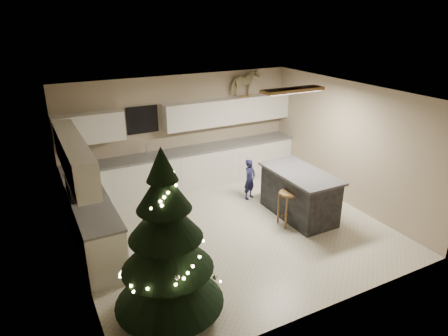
{
  "coord_description": "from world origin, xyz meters",
  "views": [
    {
      "loc": [
        -3.23,
        -5.84,
        3.91
      ],
      "look_at": [
        0.0,
        0.35,
        1.15
      ],
      "focal_mm": 32.0,
      "sensor_mm": 36.0,
      "label": 1
    }
  ],
  "objects_px": {
    "island": "(299,194)",
    "bar_stool": "(288,200)",
    "christmas_tree": "(167,252)",
    "toddler": "(250,179)",
    "rocking_horse": "(245,83)"
  },
  "relations": [
    {
      "from": "bar_stool",
      "to": "christmas_tree",
      "type": "relative_size",
      "value": 0.28
    },
    {
      "from": "christmas_tree",
      "to": "rocking_horse",
      "type": "distance_m",
      "value": 5.38
    },
    {
      "from": "bar_stool",
      "to": "rocking_horse",
      "type": "height_order",
      "value": "rocking_horse"
    },
    {
      "from": "island",
      "to": "christmas_tree",
      "type": "relative_size",
      "value": 0.7
    },
    {
      "from": "christmas_tree",
      "to": "toddler",
      "type": "xyz_separation_m",
      "value": [
        2.85,
        2.64,
        -0.55
      ]
    },
    {
      "from": "bar_stool",
      "to": "toddler",
      "type": "height_order",
      "value": "toddler"
    },
    {
      "from": "island",
      "to": "toddler",
      "type": "relative_size",
      "value": 1.86
    },
    {
      "from": "island",
      "to": "rocking_horse",
      "type": "distance_m",
      "value": 3.04
    },
    {
      "from": "island",
      "to": "christmas_tree",
      "type": "distance_m",
      "value": 3.68
    },
    {
      "from": "bar_stool",
      "to": "christmas_tree",
      "type": "distance_m",
      "value": 3.21
    },
    {
      "from": "toddler",
      "to": "christmas_tree",
      "type": "bearing_deg",
      "value": -162.59
    },
    {
      "from": "christmas_tree",
      "to": "rocking_horse",
      "type": "height_order",
      "value": "rocking_horse"
    },
    {
      "from": "rocking_horse",
      "to": "toddler",
      "type": "bearing_deg",
      "value": 146.3
    },
    {
      "from": "island",
      "to": "bar_stool",
      "type": "distance_m",
      "value": 0.47
    },
    {
      "from": "bar_stool",
      "to": "christmas_tree",
      "type": "height_order",
      "value": "christmas_tree"
    }
  ]
}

